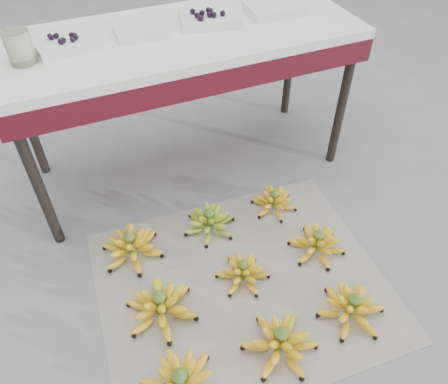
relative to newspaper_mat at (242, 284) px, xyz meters
name	(u,v)px	position (x,y,z in m)	size (l,w,h in m)	color
ground	(247,282)	(0.03, 0.00, 0.00)	(60.00, 60.00, 0.00)	slate
newspaper_mat	(242,284)	(0.00, 0.00, 0.00)	(1.25, 1.05, 0.01)	silver
bunch_front_left	(181,384)	(-0.40, -0.34, 0.07)	(0.40, 0.40, 0.18)	yellow
bunch_front_center	(280,342)	(0.00, -0.34, 0.06)	(0.39, 0.39, 0.18)	yellow
bunch_front_right	(352,308)	(0.35, -0.32, 0.06)	(0.36, 0.36, 0.17)	yellow
bunch_mid_left	(161,306)	(-0.37, 0.00, 0.07)	(0.34, 0.34, 0.19)	yellow
bunch_mid_center	(243,272)	(0.01, 0.03, 0.05)	(0.28, 0.28, 0.14)	yellow
bunch_mid_right	(317,243)	(0.40, 0.03, 0.06)	(0.30, 0.30, 0.16)	yellow
bunch_back_left	(132,247)	(-0.40, 0.35, 0.06)	(0.33, 0.33, 0.18)	yellow
bunch_back_center	(210,222)	(-0.01, 0.36, 0.06)	(0.30, 0.30, 0.16)	olive
bunch_back_right	(274,201)	(0.35, 0.37, 0.05)	(0.30, 0.30, 0.14)	yellow
vendor_table	(182,50)	(0.07, 0.88, 0.71)	(1.68, 0.67, 0.81)	black
tray_far_left	(65,44)	(-0.44, 0.90, 0.82)	(0.27, 0.21, 0.06)	silver
tray_left	(141,31)	(-0.11, 0.90, 0.82)	(0.23, 0.17, 0.04)	silver
tray_right	(209,18)	(0.22, 0.90, 0.83)	(0.31, 0.25, 0.07)	silver
tray_far_right	(274,9)	(0.56, 0.89, 0.82)	(0.28, 0.21, 0.04)	silver
glass_jar	(19,47)	(-0.62, 0.84, 0.87)	(0.11, 0.11, 0.13)	beige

